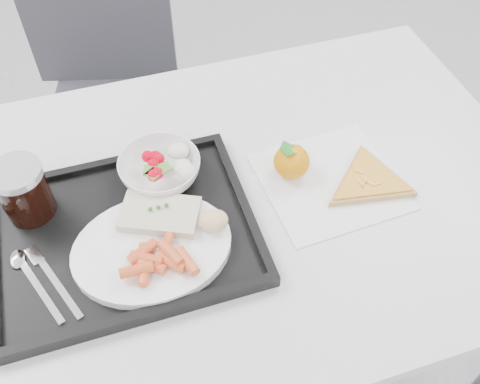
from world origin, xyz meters
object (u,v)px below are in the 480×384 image
object	(u,v)px
dinner_plate	(152,248)
table	(229,218)
chair	(112,80)
tangerine	(292,161)
tray	(125,234)
pizza_slice	(369,181)
salad_bowl	(160,169)
cola_glass	(23,190)

from	to	relation	value
dinner_plate	table	bearing A→B (deg)	28.78
chair	dinner_plate	world-z (taller)	chair
dinner_plate	tangerine	distance (m)	0.31
dinner_plate	tray	bearing A→B (deg)	126.85
pizza_slice	salad_bowl	bearing A→B (deg)	161.73
chair	tray	bearing A→B (deg)	-94.20
cola_glass	salad_bowl	bearing A→B (deg)	1.43
salad_bowl	tangerine	world-z (taller)	tangerine
chair	cola_glass	distance (m)	0.71
cola_glass	tray	bearing A→B (deg)	-33.67
table	dinner_plate	size ratio (longest dim) A/B	4.44
pizza_slice	tangerine	bearing A→B (deg)	151.90
table	tangerine	distance (m)	0.17
dinner_plate	chair	bearing A→B (deg)	89.04
tray	table	bearing A→B (deg)	9.69
cola_glass	dinner_plate	bearing A→B (deg)	-38.97
dinner_plate	cola_glass	distance (m)	0.25
chair	tangerine	distance (m)	0.77
table	cola_glass	bearing A→B (deg)	169.53
pizza_slice	table	bearing A→B (deg)	168.58
chair	salad_bowl	bearing A→B (deg)	-86.62
chair	tangerine	world-z (taller)	chair
tray	salad_bowl	world-z (taller)	salad_bowl
chair	salad_bowl	size ratio (longest dim) A/B	6.11
tray	salad_bowl	distance (m)	0.14
chair	salad_bowl	world-z (taller)	chair
tangerine	table	bearing A→B (deg)	-172.57
dinner_plate	tangerine	xyz separation A→B (m)	(0.29, 0.10, 0.01)
chair	pizza_slice	distance (m)	0.87
cola_glass	pizza_slice	bearing A→B (deg)	-10.88
table	cola_glass	world-z (taller)	cola_glass
tray	dinner_plate	size ratio (longest dim) A/B	1.67
salad_bowl	tangerine	size ratio (longest dim) A/B	1.66
pizza_slice	dinner_plate	bearing A→B (deg)	-175.33
tray	tangerine	distance (m)	0.34
chair	tray	distance (m)	0.76
salad_bowl	cola_glass	world-z (taller)	cola_glass
cola_glass	tangerine	size ratio (longest dim) A/B	1.18
cola_glass	pizza_slice	distance (m)	0.62
chair	table	bearing A→B (deg)	-77.96
pizza_slice	tray	bearing A→B (deg)	177.64
dinner_plate	tangerine	bearing A→B (deg)	19.80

